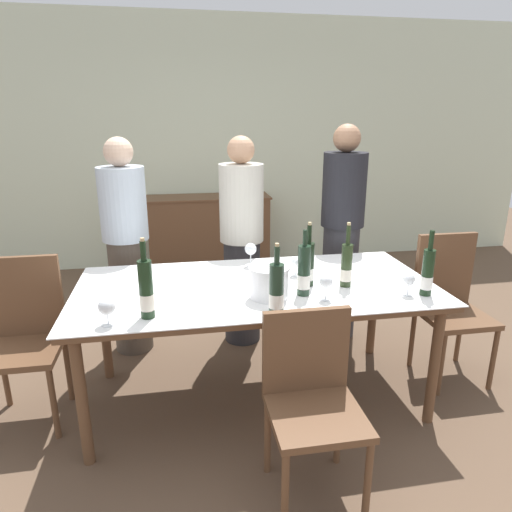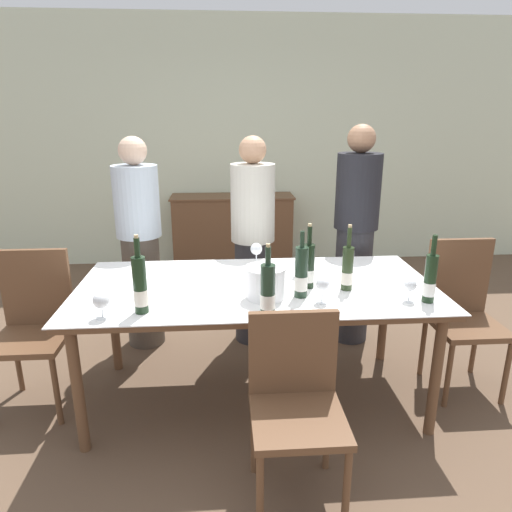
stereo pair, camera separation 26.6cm
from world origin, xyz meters
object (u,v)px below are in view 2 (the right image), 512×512
sideboard_cabinet (233,232)px  chair_right_end (462,306)px  dining_table (256,294)px  wine_glass_1 (256,250)px  ice_bucket (265,281)px  person_host (140,246)px  wine_glass_0 (299,265)px  wine_bottle_1 (430,279)px  wine_glass_2 (410,286)px  wine_glass_4 (323,285)px  wine_bottle_3 (347,269)px  wine_bottle_0 (301,274)px  wine_bottle_5 (268,291)px  wine_bottle_2 (309,267)px  chair_near_front (296,395)px  wine_glass_3 (101,301)px  wine_bottle_4 (140,286)px  person_guest_right (355,237)px  chair_left_end (34,319)px  person_guest_left (253,243)px

sideboard_cabinet → chair_right_end: chair_right_end is taller
dining_table → wine_glass_1: bearing=85.6°
ice_bucket → person_host: (-0.85, 1.01, -0.07)m
sideboard_cabinet → wine_glass_0: size_ratio=11.34×
wine_bottle_1 → wine_glass_2: 0.11m
wine_glass_4 → wine_glass_1: bearing=115.4°
dining_table → ice_bucket: ice_bucket is taller
wine_bottle_3 → wine_glass_0: bearing=137.3°
dining_table → ice_bucket: (0.04, -0.20, 0.16)m
wine_bottle_0 → chair_right_end: 1.21m
ice_bucket → chair_right_end: chair_right_end is taller
dining_table → wine_bottle_5: bearing=-86.2°
wine_bottle_1 → wine_bottle_5: same height
wine_bottle_2 → ice_bucket: bearing=-151.9°
wine_glass_1 → chair_near_front: size_ratio=0.18×
wine_bottle_1 → wine_glass_3: size_ratio=2.76×
wine_bottle_3 → wine_glass_4: size_ratio=2.74×
wine_bottle_4 → wine_bottle_2: bearing=17.7°
wine_glass_1 → person_host: size_ratio=0.10×
chair_right_end → chair_near_front: (-1.22, -0.84, -0.04)m
wine_glass_2 → person_host: 1.98m
wine_glass_2 → person_host: size_ratio=0.08×
ice_bucket → chair_near_front: ice_bucket is taller
person_host → dining_table: bearing=-44.9°
wine_bottle_2 → person_guest_right: bearing=58.1°
wine_bottle_1 → wine_glass_0: wine_bottle_1 is taller
wine_glass_1 → chair_right_end: bearing=-11.4°
chair_left_end → person_host: bearing=53.5°
wine_bottle_2 → wine_glass_4: 0.24m
wine_bottle_3 → sideboard_cabinet: bearing=102.3°
sideboard_cabinet → wine_bottle_4: wine_bottle_4 is taller
wine_glass_1 → wine_glass_3: wine_glass_1 is taller
sideboard_cabinet → wine_bottle_3: wine_bottle_3 is taller
wine_bottle_4 → chair_right_end: size_ratio=0.42×
ice_bucket → wine_bottle_3: bearing=10.4°
wine_bottle_5 → chair_left_end: size_ratio=0.39×
sideboard_cabinet → chair_left_end: 2.85m
wine_bottle_3 → wine_bottle_4: wine_bottle_4 is taller
wine_glass_4 → chair_near_front: (-0.21, -0.45, -0.36)m
ice_bucket → wine_glass_2: 0.78m
wine_bottle_2 → chair_near_front: bearing=-104.2°
wine_bottle_4 → wine_glass_0: (0.88, 0.47, -0.06)m
chair_right_end → person_guest_right: 0.91m
wine_bottle_2 → person_guest_left: bearing=107.0°
dining_table → wine_bottle_4: wine_bottle_4 is taller
wine_glass_1 → chair_near_front: wine_glass_1 is taller
ice_bucket → person_guest_right: 1.24m
wine_glass_0 → chair_right_end: chair_right_end is taller
ice_bucket → wine_bottle_2: size_ratio=0.59×
wine_glass_3 → wine_glass_4: bearing=5.8°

